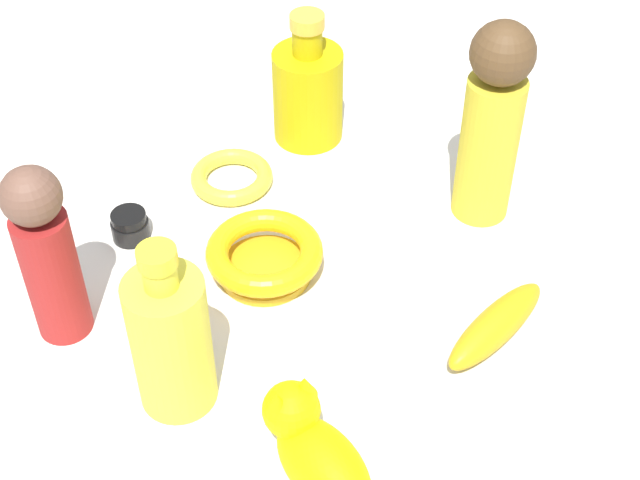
# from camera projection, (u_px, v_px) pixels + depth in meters

# --- Properties ---
(ground) EXTENTS (2.00, 2.00, 0.00)m
(ground) POSITION_uv_depth(u_px,v_px,m) (320.00, 274.00, 1.07)
(ground) COLOR silver
(bowl) EXTENTS (0.13, 0.13, 0.05)m
(bowl) POSITION_uv_depth(u_px,v_px,m) (265.00, 256.00, 1.05)
(bowl) COLOR gold
(bowl) RESTS_ON ground
(bottle_short) EXTENTS (0.09, 0.09, 0.18)m
(bottle_short) POSITION_uv_depth(u_px,v_px,m) (308.00, 91.00, 1.21)
(bottle_short) COLOR #BEAA0A
(bottle_short) RESTS_ON ground
(banana) EXTENTS (0.16, 0.06, 0.04)m
(banana) POSITION_uv_depth(u_px,v_px,m) (496.00, 325.00, 0.99)
(banana) COLOR gold
(banana) RESTS_ON ground
(nail_polish_jar) EXTENTS (0.04, 0.04, 0.04)m
(nail_polish_jar) POSITION_uv_depth(u_px,v_px,m) (130.00, 226.00, 1.10)
(nail_polish_jar) COLOR black
(nail_polish_jar) RESTS_ON ground
(person_figure_adult) EXTENTS (0.08, 0.08, 0.26)m
(person_figure_adult) POSITION_uv_depth(u_px,v_px,m) (492.00, 122.00, 1.06)
(person_figure_adult) COLOR gold
(person_figure_adult) RESTS_ON ground
(bottle_tall) EXTENTS (0.08, 0.08, 0.20)m
(bottle_tall) POSITION_uv_depth(u_px,v_px,m) (171.00, 340.00, 0.89)
(bottle_tall) COLOR yellow
(bottle_tall) RESTS_ON ground
(bangle) EXTENTS (0.10, 0.10, 0.02)m
(bangle) POSITION_uv_depth(u_px,v_px,m) (232.00, 177.00, 1.18)
(bangle) COLOR yellow
(bangle) RESTS_ON ground
(cat_figurine) EXTENTS (0.10, 0.15, 0.10)m
(cat_figurine) POSITION_uv_depth(u_px,v_px,m) (316.00, 451.00, 0.85)
(cat_figurine) COLOR yellow
(cat_figurine) RESTS_ON ground
(person_figure_child) EXTENTS (0.07, 0.07, 0.21)m
(person_figure_child) POSITION_uv_depth(u_px,v_px,m) (47.00, 253.00, 0.94)
(person_figure_child) COLOR maroon
(person_figure_child) RESTS_ON ground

